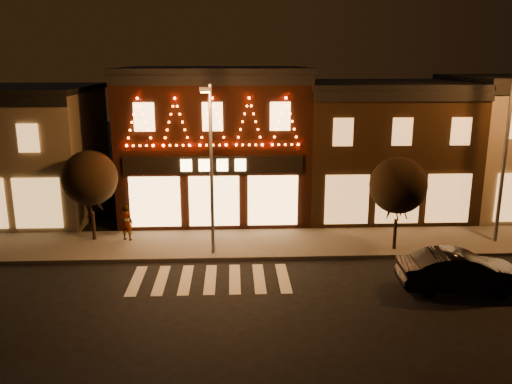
{
  "coord_description": "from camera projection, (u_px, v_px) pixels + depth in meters",
  "views": [
    {
      "loc": [
        0.97,
        -16.14,
        8.8
      ],
      "look_at": [
        1.87,
        4.0,
        3.67
      ],
      "focal_mm": 37.09,
      "sensor_mm": 36.0,
      "label": 1
    }
  ],
  "objects": [
    {
      "name": "ground",
      "position": [
        206.0,
        328.0,
        17.75
      ],
      "size": [
        120.0,
        120.0,
        0.0
      ],
      "primitive_type": "plane",
      "color": "black",
      "rests_on": "ground"
    },
    {
      "name": "sidewalk_far",
      "position": [
        255.0,
        244.0,
        25.56
      ],
      "size": [
        44.0,
        4.0,
        0.15
      ],
      "primitive_type": "cube",
      "color": "#47423D",
      "rests_on": "ground"
    },
    {
      "name": "building_pulp",
      "position": [
        216.0,
        141.0,
        30.25
      ],
      "size": [
        10.2,
        8.34,
        8.3
      ],
      "color": "black",
      "rests_on": "ground"
    },
    {
      "name": "building_right_a",
      "position": [
        379.0,
        147.0,
        30.78
      ],
      "size": [
        9.2,
        8.28,
        7.5
      ],
      "color": "#372413",
      "rests_on": "ground"
    },
    {
      "name": "streetlamp_mid",
      "position": [
        211.0,
        158.0,
        22.89
      ],
      "size": [
        0.49,
        1.74,
        7.58
      ],
      "rotation": [
        0.0,
        0.0,
        0.08
      ],
      "color": "#59595E",
      "rests_on": "sidewalk_far"
    },
    {
      "name": "streetlamp_right",
      "position": [
        511.0,
        136.0,
        24.19
      ],
      "size": [
        0.81,
        2.02,
        8.83
      ],
      "rotation": [
        0.0,
        0.0,
        -0.24
      ],
      "color": "#59595E",
      "rests_on": "sidewalk_far"
    },
    {
      "name": "tree_left",
      "position": [
        90.0,
        178.0,
        25.18
      ],
      "size": [
        2.63,
        2.63,
        4.4
      ],
      "rotation": [
        0.0,
        0.0,
        0.15
      ],
      "color": "black",
      "rests_on": "sidewalk_far"
    },
    {
      "name": "tree_right",
      "position": [
        398.0,
        185.0,
        23.95
      ],
      "size": [
        2.6,
        2.6,
        4.34
      ],
      "rotation": [
        0.0,
        0.0,
        -0.19
      ],
      "color": "black",
      "rests_on": "sidewalk_far"
    },
    {
      "name": "dark_sedan",
      "position": [
        460.0,
        271.0,
        20.45
      ],
      "size": [
        4.81,
        1.91,
        1.56
      ],
      "primitive_type": "imported",
      "rotation": [
        0.0,
        0.0,
        1.51
      ],
      "color": "black",
      "rests_on": "ground"
    },
    {
      "name": "pedestrian",
      "position": [
        127.0,
        223.0,
        25.66
      ],
      "size": [
        0.74,
        0.6,
        1.77
      ],
      "primitive_type": "imported",
      "rotation": [
        0.0,
        0.0,
        2.83
      ],
      "color": "gray",
      "rests_on": "sidewalk_far"
    }
  ]
}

